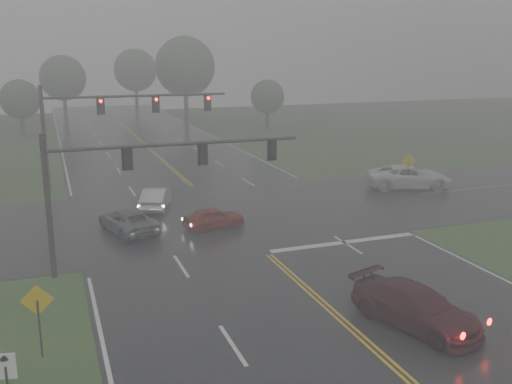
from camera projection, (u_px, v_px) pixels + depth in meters
name	position (u px, v px, depth m)	size (l,w,h in m)	color
main_road	(232.00, 223.00, 34.16)	(18.00, 160.00, 0.02)	black
cross_street	(223.00, 214.00, 35.98)	(120.00, 14.00, 0.02)	black
stop_bar	(344.00, 243.00, 30.56)	(8.50, 0.50, 0.01)	silver
sedan_maroon	(414.00, 326.00, 21.33)	(2.11, 5.19, 1.51)	#350910
sedan_red	(214.00, 228.00, 33.13)	(1.44, 3.57, 1.22)	maroon
sedan_silver	(157.00, 209.00, 37.24)	(1.47, 4.23, 1.39)	#B9BBC1
car_grey	(129.00, 232.00, 32.39)	(2.16, 4.68, 1.30)	#4F5155
pickup_white	(409.00, 188.00, 42.81)	(2.84, 6.16, 1.71)	silver
signal_gantry_near	(131.00, 172.00, 26.11)	(12.01, 0.29, 6.56)	black
signal_gantry_far	(104.00, 116.00, 41.53)	(13.57, 0.39, 7.71)	black
sign_diamond_west	(38.00, 309.00, 18.77)	(1.07, 0.14, 2.58)	black
sign_arrow_white	(7.00, 379.00, 14.77)	(0.54, 0.15, 2.45)	black
sign_diamond_east	(409.00, 165.00, 42.04)	(1.11, 0.31, 2.72)	black
tree_nw_a	(20.00, 99.00, 67.20)	(4.65, 4.65, 6.83)	#2D251D
tree_ne_a	(185.00, 67.00, 78.48)	(8.23, 8.23, 12.09)	#2D251D
tree_n_mid	(63.00, 78.00, 81.75)	(6.49, 6.49, 9.54)	#2D251D
tree_e_near	(267.00, 97.00, 74.32)	(4.41, 4.41, 6.48)	#2D251D
tree_n_far	(135.00, 70.00, 96.00)	(7.16, 7.16, 10.51)	#2D251D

